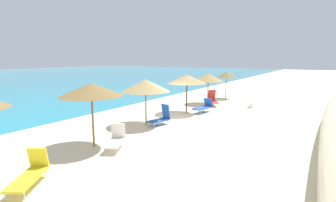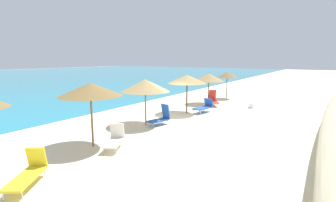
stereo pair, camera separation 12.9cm
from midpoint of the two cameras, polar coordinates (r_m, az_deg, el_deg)
name	(u,v)px [view 1 (the left image)]	position (r m, az deg, el deg)	size (l,w,h in m)	color
ground_plane	(173,121)	(15.34, 0.98, -4.54)	(160.00, 160.00, 0.00)	beige
beach_umbrella_1	(91,90)	(11.03, -16.96, 2.43)	(2.62, 2.62, 2.72)	brown
beach_umbrella_2	(146,85)	(14.23, -5.26, 3.45)	(2.70, 2.70, 2.57)	brown
beach_umbrella_3	(187,79)	(17.33, 3.99, 4.87)	(2.62, 2.62, 2.62)	brown
beach_umbrella_4	(208,77)	(21.16, 8.74, 5.19)	(2.45, 2.45, 2.48)	brown
beach_umbrella_5	(226,75)	(24.41, 12.67, 5.70)	(1.97, 1.97, 2.46)	brown
lounge_chair_0	(161,117)	(14.50, -1.79, -3.59)	(1.41, 0.87, 1.15)	blue
lounge_chair_1	(204,107)	(17.93, 7.73, -1.24)	(1.74, 0.90, 0.93)	blue
lounge_chair_2	(30,173)	(8.85, -28.58, -13.80)	(1.68, 1.40, 0.99)	yellow
lounge_chair_3	(116,139)	(11.00, -11.85, -8.26)	(1.44, 1.13, 0.98)	white
lounge_chair_4	(213,99)	(20.70, 9.73, 0.35)	(1.75, 1.40, 1.19)	red
cooler_box	(251,105)	(20.48, 17.70, -0.90)	(0.56, 0.34, 0.36)	white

